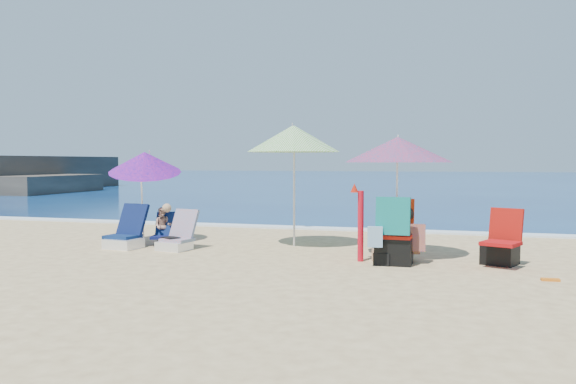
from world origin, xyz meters
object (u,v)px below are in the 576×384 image
(camp_chair_right, at_px, (393,240))
(chair_navy, at_px, (126,236))
(umbrella_turquoise, at_px, (398,150))
(furled_umbrella, at_px, (359,219))
(chair_rainbow, at_px, (177,239))
(umbrella_striped, at_px, (293,139))
(camp_chair_left, at_px, (501,248))
(person_left, at_px, (164,226))
(umbrella_blue, at_px, (145,162))
(person_center, at_px, (405,235))

(camp_chair_right, bearing_deg, chair_navy, 175.32)
(umbrella_turquoise, relative_size, furled_umbrella, 1.63)
(chair_navy, bearing_deg, camp_chair_right, -4.68)
(furled_umbrella, height_order, chair_rainbow, furled_umbrella)
(umbrella_turquoise, xyz_separation_m, umbrella_striped, (-2.02, 0.75, 0.23))
(umbrella_striped, xyz_separation_m, camp_chair_left, (3.65, -1.02, -1.78))
(umbrella_turquoise, height_order, furled_umbrella, umbrella_turquoise)
(chair_navy, relative_size, camp_chair_right, 0.77)
(person_left, bearing_deg, chair_navy, -131.02)
(umbrella_blue, height_order, chair_navy, umbrella_blue)
(camp_chair_right, bearing_deg, person_center, 59.91)
(camp_chair_left, xyz_separation_m, person_left, (-6.14, 0.58, 0.10))
(umbrella_blue, distance_m, camp_chair_right, 5.29)
(umbrella_turquoise, bearing_deg, umbrella_striped, 159.52)
(camp_chair_left, bearing_deg, umbrella_blue, 173.38)
(umbrella_turquoise, distance_m, camp_chair_left, 2.26)
(chair_rainbow, xyz_separation_m, person_left, (-0.56, 0.53, 0.17))
(umbrella_turquoise, bearing_deg, person_center, -67.91)
(person_center, bearing_deg, person_left, 171.33)
(umbrella_blue, height_order, person_center, umbrella_blue)
(umbrella_turquoise, relative_size, person_left, 2.55)
(furled_umbrella, height_order, person_center, furled_umbrella)
(umbrella_turquoise, bearing_deg, umbrella_blue, 174.29)
(umbrella_striped, height_order, person_center, umbrella_striped)
(umbrella_striped, distance_m, chair_rainbow, 2.85)
(umbrella_striped, bearing_deg, chair_rainbow, -153.34)
(umbrella_striped, distance_m, person_center, 2.94)
(camp_chair_left, xyz_separation_m, person_center, (-1.47, -0.13, 0.16))
(umbrella_turquoise, xyz_separation_m, chair_navy, (-5.00, -0.25, -1.60))
(chair_navy, distance_m, person_center, 5.17)
(umbrella_turquoise, height_order, umbrella_blue, umbrella_turquoise)
(umbrella_striped, bearing_deg, umbrella_blue, -175.19)
(furled_umbrella, xyz_separation_m, chair_rainbow, (-3.41, 0.33, -0.50))
(chair_navy, xyz_separation_m, camp_chair_right, (5.01, -0.41, 0.17))
(camp_chair_left, height_order, person_center, same)
(furled_umbrella, relative_size, camp_chair_left, 1.31)
(camp_chair_right, xyz_separation_m, person_left, (-4.52, 0.97, -0.02))
(umbrella_blue, bearing_deg, chair_navy, -89.22)
(umbrella_turquoise, bearing_deg, person_left, 176.01)
(umbrella_blue, relative_size, person_center, 2.20)
(chair_rainbow, bearing_deg, umbrella_turquoise, 3.16)
(chair_navy, bearing_deg, person_left, 48.98)
(chair_navy, bearing_deg, camp_chair_left, -0.17)
(umbrella_striped, height_order, camp_chair_left, umbrella_striped)
(person_center, xyz_separation_m, person_left, (-4.67, 0.71, -0.06))
(umbrella_turquoise, xyz_separation_m, camp_chair_right, (0.01, -0.66, -1.42))
(umbrella_turquoise, distance_m, furled_umbrella, 1.36)
(furled_umbrella, relative_size, person_center, 1.42)
(umbrella_turquoise, relative_size, umbrella_striped, 0.88)
(camp_chair_right, height_order, person_left, camp_chair_right)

